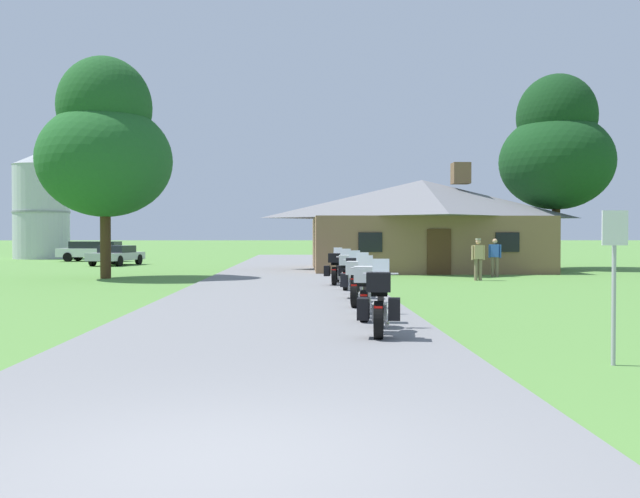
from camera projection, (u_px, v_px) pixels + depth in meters
ground_plane at (283, 285)px, 25.22m from camera, size 500.00×500.00×0.00m
asphalt_driveway at (282, 288)px, 23.22m from camera, size 6.40×80.00×0.06m
motorcycle_white_nearest_to_camera at (379, 304)px, 12.04m from camera, size 0.90×2.08×1.30m
motorcycle_yellow_second_in_row at (365, 292)px, 14.42m from camera, size 0.71×2.08×1.30m
motorcycle_green_third_in_row at (358, 283)px, 17.18m from camera, size 0.86×2.06×1.30m
motorcycle_green_fourth_in_row at (354, 278)px, 19.54m from camera, size 0.84×2.08×1.30m
motorcycle_orange_fifth_in_row at (346, 272)px, 22.45m from camera, size 0.66×2.08×1.30m
motorcycle_red_farthest_in_row at (336, 269)px, 24.63m from camera, size 0.90×2.08×1.30m
stone_lodge at (422, 224)px, 36.04m from camera, size 11.97×9.43×5.61m
bystander_blue_shirt_near_lodge at (495, 255)px, 30.19m from camera, size 0.51×0.34×1.67m
bystander_tan_shirt_beside_signpost at (478, 257)px, 27.61m from camera, size 0.55×0.25×1.69m
metal_signpost_roadside at (614, 268)px, 9.50m from camera, size 0.36×0.06×2.14m
tree_right_of_lodge at (556, 148)px, 37.23m from camera, size 6.08×6.08×10.51m
tree_left_near at (105, 145)px, 28.88m from camera, size 5.58×5.58×9.28m
metal_silo_distant at (41, 205)px, 54.09m from camera, size 4.36×4.36×8.37m
parked_white_suv_far_left at (94, 250)px, 48.32m from camera, size 4.75×2.26×1.40m
parked_silver_sedan_far_left at (116, 255)px, 41.87m from camera, size 2.68×4.49×1.20m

